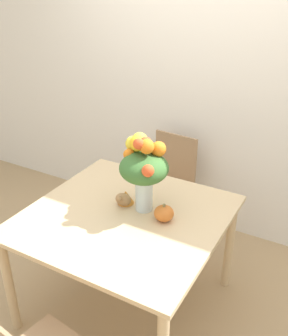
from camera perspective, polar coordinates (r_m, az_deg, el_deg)
ground_plane at (r=2.99m, az=-2.40°, el=-19.05°), size 12.00×12.00×0.00m
wall_back at (r=3.31m, az=8.94°, el=12.72°), size 8.00×0.06×2.70m
dining_table at (r=2.55m, az=-2.69°, el=-8.45°), size 1.21×1.19×0.77m
flower_vase at (r=2.41m, az=-0.12°, el=0.24°), size 0.33×0.31×0.50m
pumpkin at (r=2.42m, az=2.90°, el=-6.57°), size 0.12×0.12×0.11m
turkey_figurine at (r=2.58m, az=-2.83°, el=-4.36°), size 0.11×0.15×0.09m
dining_chair_near_window at (r=3.42m, az=3.40°, el=-2.51°), size 0.45×0.45×0.90m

